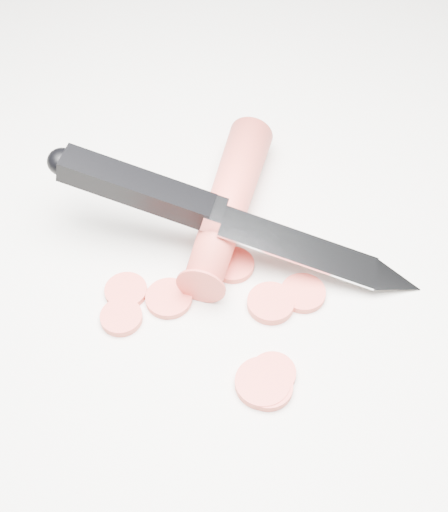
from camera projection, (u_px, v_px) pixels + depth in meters
name	position (u px, v px, depth m)	size (l,w,h in m)	color
ground	(224.00, 267.00, 0.56)	(2.40, 2.40, 0.00)	silver
carrot	(229.00, 203.00, 0.58)	(0.03, 0.03, 0.17)	#D43E34
carrot_slice_0	(169.00, 298.00, 0.54)	(0.04, 0.04, 0.01)	#D33F34
carrot_slice_1	(271.00, 303.00, 0.54)	(0.04, 0.04, 0.01)	#D33F34
carrot_slice_2	(233.00, 265.00, 0.56)	(0.03, 0.03, 0.01)	#D33F34
carrot_slice_3	(268.00, 387.00, 0.50)	(0.04, 0.04, 0.01)	#D33F34
carrot_slice_4	(273.00, 373.00, 0.50)	(0.03, 0.03, 0.01)	#D33F34
carrot_slice_5	(121.00, 317.00, 0.53)	(0.03, 0.03, 0.01)	#D33F34
carrot_slice_6	(303.00, 293.00, 0.54)	(0.03, 0.03, 0.01)	#D33F34
carrot_slice_7	(263.00, 383.00, 0.50)	(0.04, 0.04, 0.01)	#D33F34
carrot_slice_8	(126.00, 291.00, 0.55)	(0.03, 0.03, 0.01)	#D33F34
kitchen_knife	(236.00, 218.00, 0.54)	(0.27, 0.18, 0.08)	silver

